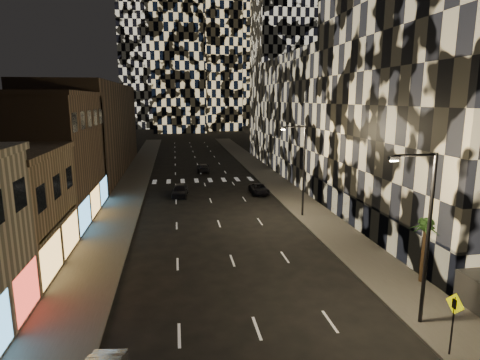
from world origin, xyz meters
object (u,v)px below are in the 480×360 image
object	(u,v)px
streetlight_far	(302,164)
car_dark_midlane	(180,190)
car_dark_rightlane	(259,189)
ped_sign	(454,313)
palm_tree	(426,230)
car_dark_oncoming	(203,168)
streetlight_near	(425,228)

from	to	relation	value
streetlight_far	car_dark_midlane	xyz separation A→B (m)	(-11.85, 10.56, -4.59)
car_dark_midlane	car_dark_rightlane	size ratio (longest dim) A/B	1.00
ped_sign	palm_tree	world-z (taller)	palm_tree
streetlight_far	palm_tree	distance (m)	16.03
streetlight_far	car_dark_oncoming	size ratio (longest dim) A/B	2.00
car_dark_midlane	car_dark_rightlane	xyz separation A→B (m)	(9.80, -0.18, -0.14)
streetlight_near	car_dark_oncoming	distance (m)	47.79
car_dark_midlane	car_dark_rightlane	world-z (taller)	car_dark_midlane
car_dark_midlane	streetlight_near	bearing A→B (deg)	-62.90
streetlight_far	palm_tree	bearing A→B (deg)	-78.62
streetlight_near	car_dark_rightlane	world-z (taller)	streetlight_near
streetlight_near	ped_sign	xyz separation A→B (m)	(-0.06, -2.74, -3.12)
streetlight_near	car_dark_midlane	distance (m)	33.10
car_dark_rightlane	palm_tree	world-z (taller)	palm_tree
streetlight_near	car_dark_rightlane	size ratio (longest dim) A/B	2.01
streetlight_near	streetlight_far	distance (m)	20.00
car_dark_oncoming	car_dark_rightlane	size ratio (longest dim) A/B	1.01
palm_tree	ped_sign	bearing A→B (deg)	-114.23
car_dark_midlane	car_dark_rightlane	bearing A→B (deg)	4.84
streetlight_far	ped_sign	bearing A→B (deg)	-90.14
streetlight_near	car_dark_oncoming	world-z (taller)	streetlight_near
car_dark_midlane	ped_sign	size ratio (longest dim) A/B	1.48
car_dark_oncoming	palm_tree	bearing A→B (deg)	106.51
streetlight_far	car_dark_rightlane	bearing A→B (deg)	101.18
ped_sign	palm_tree	size ratio (longest dim) A/B	0.72
car_dark_midlane	car_dark_oncoming	size ratio (longest dim) A/B	1.00
car_dark_midlane	palm_tree	bearing A→B (deg)	-54.30
car_dark_oncoming	car_dark_rightlane	distance (m)	17.51
streetlight_near	ped_sign	size ratio (longest dim) A/B	2.97
streetlight_near	car_dark_midlane	xyz separation A→B (m)	(-11.85, 30.56, -4.59)
car_dark_midlane	palm_tree	size ratio (longest dim) A/B	1.07
car_dark_rightlane	ped_sign	size ratio (longest dim) A/B	1.48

